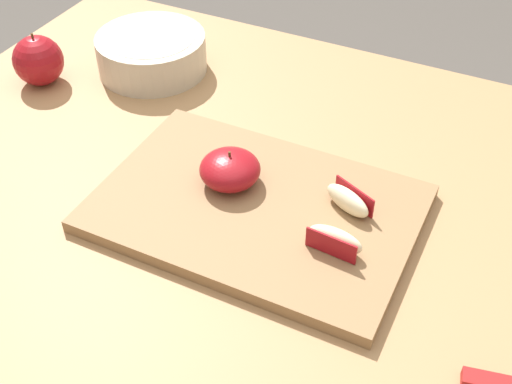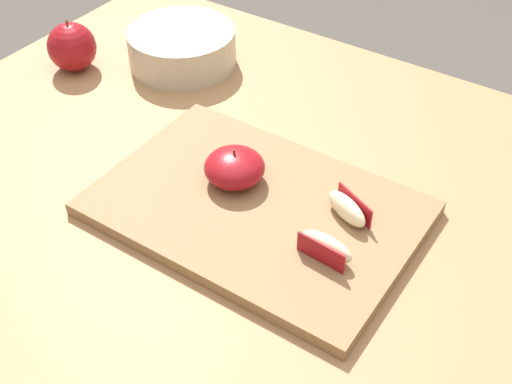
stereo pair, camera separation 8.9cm
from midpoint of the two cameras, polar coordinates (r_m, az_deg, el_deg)
name	(u,v)px [view 2 (the right image)]	position (r m, az deg, el deg)	size (l,w,h in m)	color
dining_table	(249,247)	(1.01, 1.90, -4.85)	(1.17, 0.92, 0.74)	#9E754C
cutting_board	(256,208)	(0.91, 2.80, -1.52)	(0.42, 0.29, 0.02)	olive
apple_half_skin_up	(234,168)	(0.92, 0.88, 1.96)	(0.08, 0.08, 0.05)	maroon
apple_wedge_front	(326,247)	(0.83, 9.03, -4.78)	(0.07, 0.03, 0.03)	beige
apple_wedge_right	(347,208)	(0.88, 10.63, -1.50)	(0.07, 0.05, 0.03)	beige
whole_apple_red_delicious	(72,47)	(1.23, -13.36, 11.83)	(0.09, 0.09, 0.09)	maroon
ceramic_fruit_bowl	(182,46)	(1.22, -4.20, 12.19)	(0.19, 0.19, 0.07)	#BCB29E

